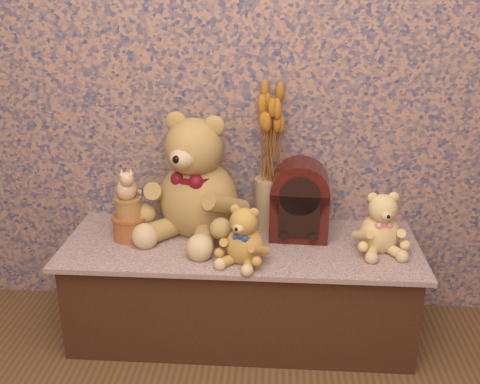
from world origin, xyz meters
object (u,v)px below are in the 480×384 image
(teddy_small, at_px, (381,219))
(biscuit_tin_lower, at_px, (130,228))
(teddy_large, at_px, (198,170))
(cat_figurine, at_px, (126,182))
(teddy_medium, at_px, (245,232))
(cathedral_radio, at_px, (300,199))
(ceramic_vase, at_px, (270,203))

(teddy_small, height_order, biscuit_tin_lower, teddy_small)
(teddy_large, bearing_deg, cat_figurine, -139.41)
(cat_figurine, bearing_deg, teddy_medium, -40.22)
(cathedral_radio, distance_m, cat_figurine, 0.70)
(teddy_medium, bearing_deg, cat_figurine, -176.59)
(cathedral_radio, bearing_deg, teddy_small, -16.21)
(biscuit_tin_lower, bearing_deg, teddy_small, -1.68)
(biscuit_tin_lower, xyz_separation_m, cat_figurine, (-0.00, 0.00, 0.20))
(ceramic_vase, height_order, cat_figurine, cat_figurine)
(teddy_small, xyz_separation_m, cat_figurine, (-1.00, 0.03, 0.12))
(ceramic_vase, bearing_deg, teddy_small, -23.70)
(teddy_large, relative_size, cat_figurine, 4.02)
(teddy_medium, bearing_deg, teddy_large, 150.78)
(teddy_medium, relative_size, ceramic_vase, 1.11)
(teddy_medium, xyz_separation_m, ceramic_vase, (0.09, 0.32, -0.01))
(teddy_large, height_order, teddy_small, teddy_large)
(teddy_large, bearing_deg, teddy_small, 10.80)
(ceramic_vase, xyz_separation_m, cat_figurine, (-0.57, -0.16, 0.14))
(ceramic_vase, bearing_deg, biscuit_tin_lower, -164.22)
(teddy_small, relative_size, ceramic_vase, 1.20)
(teddy_large, height_order, biscuit_tin_lower, teddy_large)
(teddy_large, height_order, cat_figurine, teddy_large)
(cathedral_radio, distance_m, biscuit_tin_lower, 0.70)
(teddy_large, distance_m, teddy_medium, 0.37)
(teddy_large, relative_size, teddy_medium, 2.25)
(teddy_large, distance_m, biscuit_tin_lower, 0.37)
(teddy_large, distance_m, teddy_small, 0.75)
(teddy_large, distance_m, ceramic_vase, 0.34)
(teddy_medium, bearing_deg, ceramic_vase, 97.14)
(ceramic_vase, xyz_separation_m, biscuit_tin_lower, (-0.57, -0.16, -0.06))
(cathedral_radio, bearing_deg, biscuit_tin_lower, -171.80)
(cathedral_radio, bearing_deg, teddy_large, 178.70)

